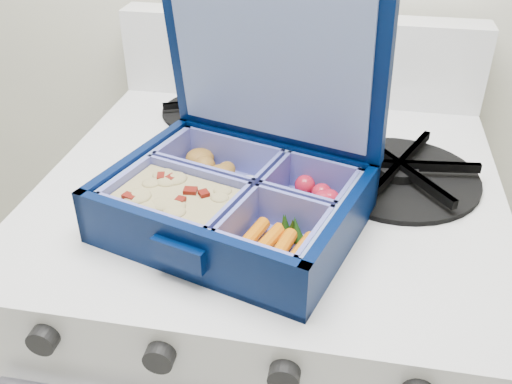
# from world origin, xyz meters

# --- Properties ---
(bento_box) EXTENTS (0.30, 0.26, 0.06)m
(bento_box) POSITION_xyz_m (0.28, 1.59, 0.85)
(bento_box) COLOR #000F36
(bento_box) RESTS_ON stove
(burner_grate) EXTENTS (0.22, 0.22, 0.03)m
(burner_grate) POSITION_xyz_m (0.45, 1.72, 0.84)
(burner_grate) COLOR black
(burner_grate) RESTS_ON stove
(burner_grate_rear) EXTENTS (0.20, 0.20, 0.02)m
(burner_grate_rear) POSITION_xyz_m (0.19, 1.87, 0.83)
(burner_grate_rear) COLOR black
(burner_grate_rear) RESTS_ON stove
(fork) EXTENTS (0.10, 0.16, 0.01)m
(fork) POSITION_xyz_m (0.29, 1.74, 0.83)
(fork) COLOR #9D9DB7
(fork) RESTS_ON stove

